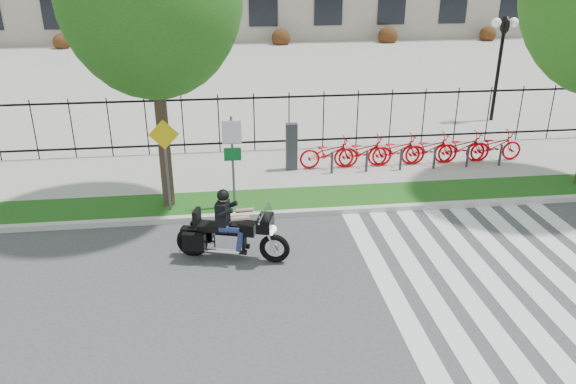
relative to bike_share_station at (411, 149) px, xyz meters
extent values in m
plane|color=#3D3C3F|center=(-4.91, -7.20, -0.65)|extent=(120.00, 120.00, 0.00)
cube|color=beige|center=(-4.91, -3.10, -0.57)|extent=(60.00, 0.20, 0.15)
cube|color=#154812|center=(-4.91, -2.25, -0.57)|extent=(60.00, 1.50, 0.15)
cube|color=#A3A199|center=(-4.91, 0.25, -0.57)|extent=(60.00, 3.50, 0.15)
cube|color=#A3A199|center=(-4.91, 17.80, -0.60)|extent=(80.00, 34.00, 0.10)
cylinder|color=black|center=(5.09, 4.80, 1.35)|extent=(0.14, 0.14, 4.00)
cylinder|color=black|center=(5.09, 4.80, 3.25)|extent=(0.06, 0.70, 0.70)
sphere|color=white|center=(4.74, 4.80, 3.35)|extent=(0.36, 0.36, 0.36)
sphere|color=white|center=(5.44, 4.80, 3.35)|extent=(0.36, 0.36, 0.36)
cylinder|color=#3D2E21|center=(-7.55, -2.25, 1.58)|extent=(0.32, 0.32, 4.16)
cube|color=#2D2D33|center=(-3.88, 0.00, 0.25)|extent=(0.35, 0.25, 1.50)
imported|color=#D40108|center=(-2.68, 0.00, 0.00)|extent=(1.88, 0.66, 0.99)
cylinder|color=#2D2D33|center=(-2.68, -0.50, -0.15)|extent=(0.08, 0.08, 0.70)
imported|color=#D40108|center=(-1.58, 0.00, 0.00)|extent=(1.88, 0.66, 0.99)
cylinder|color=#2D2D33|center=(-1.58, -0.50, -0.15)|extent=(0.08, 0.08, 0.70)
imported|color=#D40108|center=(-0.48, 0.00, 0.00)|extent=(1.88, 0.66, 0.99)
cylinder|color=#2D2D33|center=(-0.48, -0.50, -0.15)|extent=(0.08, 0.08, 0.70)
imported|color=#D40108|center=(0.62, 0.00, 0.00)|extent=(1.88, 0.66, 0.99)
cylinder|color=#2D2D33|center=(0.62, -0.50, -0.15)|extent=(0.08, 0.08, 0.70)
imported|color=#D40108|center=(1.72, 0.00, 0.00)|extent=(1.88, 0.66, 0.99)
cylinder|color=#2D2D33|center=(1.72, -0.50, -0.15)|extent=(0.08, 0.08, 0.70)
imported|color=#D40108|center=(2.82, 0.00, 0.00)|extent=(1.88, 0.66, 0.99)
cylinder|color=#2D2D33|center=(2.82, -0.50, -0.15)|extent=(0.08, 0.08, 0.70)
cylinder|color=#59595B|center=(-5.78, -2.60, 0.75)|extent=(0.07, 0.07, 2.50)
cube|color=white|center=(-5.78, -2.64, 1.60)|extent=(0.50, 0.03, 0.60)
cube|color=#0C6626|center=(-5.78, -2.64, 1.00)|extent=(0.45, 0.03, 0.35)
cylinder|color=#59595B|center=(-7.49, -2.60, 0.70)|extent=(0.07, 0.07, 2.40)
cube|color=yellow|center=(-7.49, -2.64, 1.60)|extent=(0.78, 0.03, 0.78)
torus|color=black|center=(-4.98, -5.45, -0.30)|extent=(0.71, 0.33, 0.70)
torus|color=black|center=(-6.84, -4.90, -0.30)|extent=(0.76, 0.36, 0.74)
cube|color=black|center=(-5.18, -5.39, 0.32)|extent=(0.45, 0.63, 0.31)
cube|color=#26262B|center=(-5.11, -5.41, 0.55)|extent=(0.29, 0.53, 0.31)
cube|color=silver|center=(-5.96, -5.16, -0.19)|extent=(0.69, 0.51, 0.41)
cube|color=black|center=(-5.67, -5.25, 0.15)|extent=(0.64, 0.49, 0.27)
cube|color=black|center=(-6.30, -5.06, 0.13)|extent=(0.79, 0.56, 0.14)
cube|color=black|center=(-6.69, -4.94, 0.35)|extent=(0.20, 0.36, 0.35)
cube|color=black|center=(-6.78, -5.23, -0.14)|extent=(0.54, 0.30, 0.41)
cube|color=black|center=(-6.60, -4.65, -0.14)|extent=(0.54, 0.30, 0.41)
cube|color=black|center=(-6.11, -5.12, 0.49)|extent=(0.35, 0.46, 0.53)
sphere|color=tan|center=(-6.08, -5.12, 0.88)|extent=(0.23, 0.23, 0.23)
sphere|color=black|center=(-6.08, -5.12, 0.92)|extent=(0.28, 0.28, 0.28)
camera|label=1|loc=(-6.06, -16.53, 5.84)|focal=35.00mm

